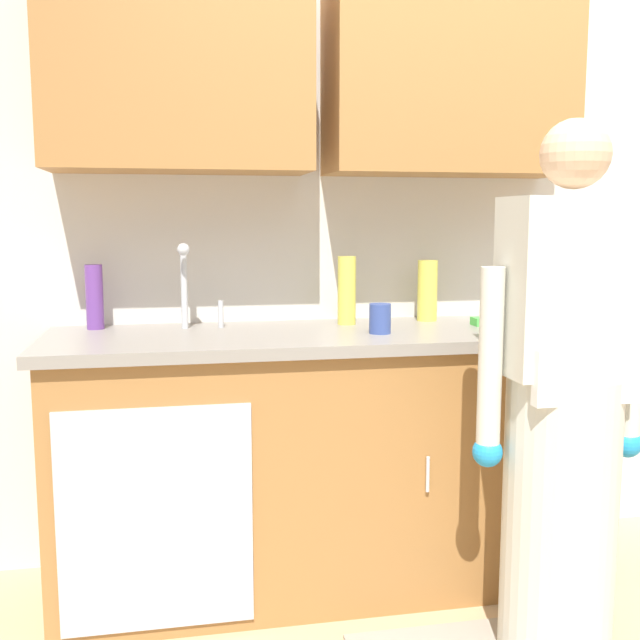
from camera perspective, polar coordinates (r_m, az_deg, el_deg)
kitchen_wall_with_uppers at (r=3.02m, az=7.10°, el=10.33°), size 4.80×0.44×2.70m
counter_cabinet at (r=2.77m, az=0.35°, el=-10.90°), size 1.90×0.62×0.90m
countertop at (r=2.66m, az=0.41°, el=-1.25°), size 1.96×0.66×0.04m
sink at (r=2.62m, az=-9.38°, el=-1.39°), size 0.50×0.36×0.35m
person_at_sink at (r=2.37m, az=18.09°, el=-8.43°), size 0.55×0.34×1.62m
bottle_soap at (r=2.80m, az=-16.89°, el=1.70°), size 0.06×0.06×0.23m
bottle_cleaner_spray at (r=2.94m, az=8.22°, el=2.24°), size 0.08×0.08×0.24m
bottle_water_short at (r=2.81m, az=2.06°, el=2.27°), size 0.07×0.07×0.26m
cup_by_sink at (r=2.60m, az=4.62°, el=0.11°), size 0.08×0.08×0.10m
knife_on_counter at (r=3.11m, az=15.72°, el=0.20°), size 0.12×0.23×0.01m
sponge at (r=2.86m, az=12.69°, el=-0.10°), size 0.11×0.07×0.03m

